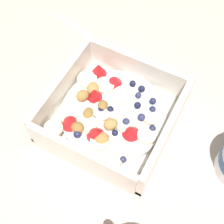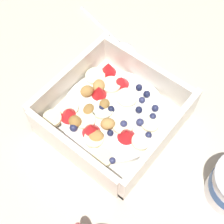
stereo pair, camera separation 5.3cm
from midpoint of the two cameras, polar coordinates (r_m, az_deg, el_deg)
The scene contains 3 objects.
ground_plane at distance 0.55m, azimuth 4.26°, elevation -2.40°, with size 2.40×2.40×0.00m, color beige.
fruit_bowl at distance 0.53m, azimuth 2.53°, elevation -0.61°, with size 0.20×0.20×0.07m.
spoon at distance 0.65m, azimuth 3.37°, elevation 12.25°, with size 0.06×0.17×0.01m.
Camera 2 is at (0.21, 0.15, 0.48)m, focal length 52.17 mm.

